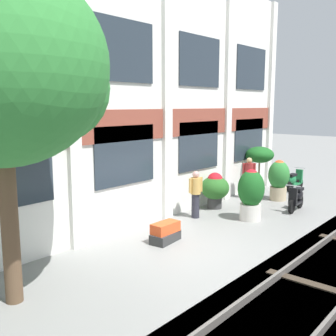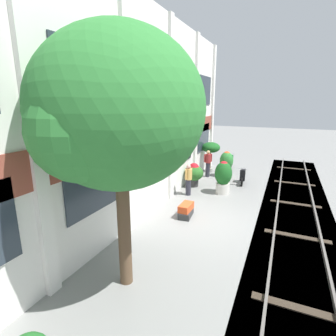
{
  "view_description": "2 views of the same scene",
  "coord_description": "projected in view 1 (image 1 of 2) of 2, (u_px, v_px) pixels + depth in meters",
  "views": [
    {
      "loc": [
        -7.65,
        -5.81,
        3.67
      ],
      "look_at": [
        0.83,
        1.5,
        1.87
      ],
      "focal_mm": 42.0,
      "sensor_mm": 36.0,
      "label": 1
    },
    {
      "loc": [
        -9.16,
        -2.47,
        4.53
      ],
      "look_at": [
        0.2,
        1.78,
        1.89
      ],
      "focal_mm": 28.0,
      "sensor_mm": 36.0,
      "label": 2
    }
  ],
  "objects": [
    {
      "name": "potted_plant_square_trough",
      "position": [
        165.0,
        233.0,
        10.62
      ],
      "size": [
        0.95,
        0.56,
        0.54
      ],
      "color": "#333333",
      "rests_on": "ground"
    },
    {
      "name": "rail_tracks",
      "position": [
        313.0,
        293.0,
        8.04
      ],
      "size": [
        25.74,
        2.8,
        0.43
      ],
      "color": "#5B5449",
      "rests_on": "ground"
    },
    {
      "name": "potted_plant_ribbed_drum",
      "position": [
        279.0,
        178.0,
        15.23
      ],
      "size": [
        0.81,
        0.81,
        1.58
      ],
      "color": "tan",
      "rests_on": "ground"
    },
    {
      "name": "potted_plant_terracotta_small",
      "position": [
        260.0,
        156.0,
        16.33
      ],
      "size": [
        1.17,
        1.17,
        1.97
      ],
      "color": "gray",
      "rests_on": "ground"
    },
    {
      "name": "resident_by_doorway",
      "position": [
        196.0,
        193.0,
        12.83
      ],
      "size": [
        0.51,
        0.34,
        1.56
      ],
      "rotation": [
        0.0,
        0.0,
        -1.88
      ],
      "color": "#282833",
      "rests_on": "ground"
    },
    {
      "name": "potted_plant_glazed_jar",
      "position": [
        251.0,
        192.0,
        12.56
      ],
      "size": [
        0.85,
        0.85,
        1.66
      ],
      "color": "beige",
      "rests_on": "ground"
    },
    {
      "name": "scooter_near_curb",
      "position": [
        294.0,
        181.0,
        16.96
      ],
      "size": [
        1.38,
        0.5,
        0.98
      ],
      "rotation": [
        0.0,
        0.0,
        6.22
      ],
      "color": "black",
      "rests_on": "ground"
    },
    {
      "name": "ground_plane",
      "position": [
        191.0,
        250.0,
        10.05
      ],
      "size": [
        80.0,
        80.0,
        0.0
      ],
      "primitive_type": "plane",
      "color": "gray"
    },
    {
      "name": "scooter_second_parked",
      "position": [
        297.0,
        198.0,
        13.79
      ],
      "size": [
        1.38,
        0.5,
        0.98
      ],
      "rotation": [
        0.0,
        0.0,
        3.23
      ],
      "color": "black",
      "rests_on": "ground"
    },
    {
      "name": "potted_plant_stone_basin",
      "position": [
        215.0,
        188.0,
        14.04
      ],
      "size": [
        1.02,
        1.02,
        1.3
      ],
      "color": "#333333",
      "rests_on": "ground"
    },
    {
      "name": "broadleaf_tree",
      "position": [
        0.0,
        72.0,
        6.76
      ],
      "size": [
        3.97,
        3.78,
        6.12
      ],
      "color": "brown",
      "rests_on": "ground"
    },
    {
      "name": "apartment_facade",
      "position": [
        118.0,
        93.0,
        11.11
      ],
      "size": [
        18.1,
        0.64,
        8.05
      ],
      "color": "silver",
      "rests_on": "ground"
    },
    {
      "name": "resident_watching_tracks",
      "position": [
        249.0,
        177.0,
        15.5
      ],
      "size": [
        0.38,
        0.42,
        1.63
      ],
      "rotation": [
        0.0,
        0.0,
        -2.42
      ],
      "color": "#282833",
      "rests_on": "ground"
    }
  ]
}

